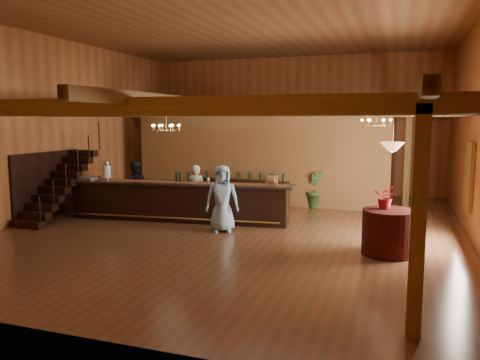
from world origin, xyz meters
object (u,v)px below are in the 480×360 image
(round_table, at_px, (389,232))
(chandelier_right, at_px, (376,122))
(pendant_lamp, at_px, (392,147))
(guest, at_px, (222,198))
(backbar_shelf, at_px, (244,193))
(beverage_dispenser, at_px, (107,171))
(tasting_bar, at_px, (178,201))
(floor_plant, at_px, (316,189))
(staff_second, at_px, (135,187))
(chandelier_left, at_px, (166,127))
(bartender, at_px, (196,191))
(raffle_drum, at_px, (271,179))

(round_table, relative_size, chandelier_right, 1.46)
(pendant_lamp, relative_size, guest, 0.50)
(guest, bearing_deg, backbar_shelf, 79.83)
(beverage_dispenser, bearing_deg, tasting_bar, 4.70)
(pendant_lamp, relative_size, floor_plant, 0.72)
(guest, bearing_deg, staff_second, 137.17)
(backbar_shelf, height_order, staff_second, staff_second)
(guest, bearing_deg, pendant_lamp, -30.39)
(chandelier_left, xyz_separation_m, bartender, (0.30, 1.31, -1.96))
(bartender, bearing_deg, backbar_shelf, -117.06)
(pendant_lamp, bearing_deg, backbar_shelf, 136.90)
(chandelier_left, bearing_deg, floor_plant, 47.83)
(beverage_dispenser, height_order, floor_plant, beverage_dispenser)
(beverage_dispenser, relative_size, chandelier_right, 0.75)
(beverage_dispenser, relative_size, staff_second, 0.36)
(raffle_drum, xyz_separation_m, pendant_lamp, (3.20, -1.90, 1.09))
(guest, distance_m, floor_plant, 4.55)
(chandelier_left, distance_m, guest, 2.57)
(pendant_lamp, distance_m, guest, 4.59)
(tasting_bar, relative_size, chandelier_right, 8.61)
(round_table, xyz_separation_m, guest, (-4.26, 0.79, 0.39))
(bartender, height_order, floor_plant, bartender)
(staff_second, xyz_separation_m, floor_plant, (5.37, 2.66, -0.20))
(raffle_drum, height_order, round_table, raffle_drum)
(raffle_drum, relative_size, chandelier_right, 0.43)
(tasting_bar, relative_size, raffle_drum, 20.27)
(bartender, bearing_deg, raffle_drum, 162.65)
(chandelier_left, bearing_deg, pendant_lamp, -9.79)
(tasting_bar, bearing_deg, guest, -32.40)
(tasting_bar, bearing_deg, raffle_drum, -1.08)
(backbar_shelf, bearing_deg, floor_plant, 14.91)
(backbar_shelf, xyz_separation_m, guest, (0.65, -3.79, 0.45))
(staff_second, bearing_deg, chandelier_right, 159.51)
(tasting_bar, bearing_deg, staff_second, 154.22)
(beverage_dispenser, relative_size, floor_plant, 0.48)
(round_table, distance_m, guest, 4.35)
(raffle_drum, relative_size, backbar_shelf, 0.11)
(guest, bearing_deg, bartender, 113.31)
(chandelier_right, xyz_separation_m, bartender, (-5.22, -0.50, -2.11))
(tasting_bar, bearing_deg, bartender, 61.88)
(pendant_lamp, bearing_deg, floor_plant, 116.29)
(chandelier_left, relative_size, chandelier_right, 1.00)
(raffle_drum, xyz_separation_m, chandelier_right, (2.71, 0.95, 1.60))
(tasting_bar, bearing_deg, backbar_shelf, 63.54)
(pendant_lamp, distance_m, staff_second, 8.31)
(tasting_bar, height_order, bartender, bartender)
(chandelier_left, bearing_deg, tasting_bar, 88.60)
(chandelier_right, relative_size, guest, 0.45)
(pendant_lamp, bearing_deg, beverage_dispenser, 169.99)
(beverage_dispenser, xyz_separation_m, raffle_drum, (5.09, 0.43, -0.11))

